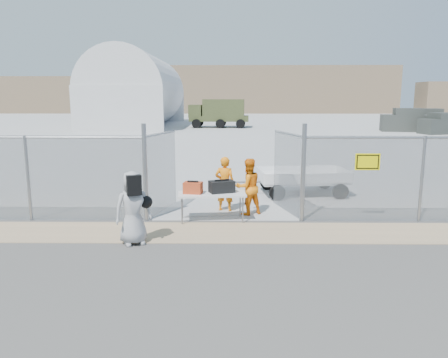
{
  "coord_description": "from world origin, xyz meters",
  "views": [
    {
      "loc": [
        0.12,
        -8.87,
        3.15
      ],
      "look_at": [
        0.0,
        2.0,
        1.1
      ],
      "focal_mm": 35.0,
      "sensor_mm": 36.0,
      "label": 1
    }
  ],
  "objects_px": {
    "folding_table": "(212,207)",
    "utility_trailer": "(302,181)",
    "security_worker_left": "(225,184)",
    "visitor": "(133,208)",
    "security_worker_right": "(248,187)"
  },
  "relations": [
    {
      "from": "folding_table",
      "to": "utility_trailer",
      "type": "relative_size",
      "value": 0.47
    },
    {
      "from": "folding_table",
      "to": "security_worker_left",
      "type": "height_order",
      "value": "security_worker_left"
    },
    {
      "from": "security_worker_left",
      "to": "visitor",
      "type": "bearing_deg",
      "value": 68.94
    },
    {
      "from": "security_worker_right",
      "to": "visitor",
      "type": "height_order",
      "value": "visitor"
    },
    {
      "from": "utility_trailer",
      "to": "security_worker_left",
      "type": "bearing_deg",
      "value": -145.57
    },
    {
      "from": "folding_table",
      "to": "visitor",
      "type": "xyz_separation_m",
      "value": [
        -1.63,
        -1.81,
        0.44
      ]
    },
    {
      "from": "security_worker_left",
      "to": "visitor",
      "type": "xyz_separation_m",
      "value": [
        -1.95,
        -2.82,
        0.03
      ]
    },
    {
      "from": "security_worker_left",
      "to": "utility_trailer",
      "type": "distance_m",
      "value": 3.31
    },
    {
      "from": "security_worker_left",
      "to": "security_worker_right",
      "type": "relative_size",
      "value": 1.0
    },
    {
      "from": "security_worker_right",
      "to": "utility_trailer",
      "type": "bearing_deg",
      "value": -152.85
    },
    {
      "from": "security_worker_left",
      "to": "folding_table",
      "type": "bearing_deg",
      "value": 85.83
    },
    {
      "from": "visitor",
      "to": "folding_table",
      "type": "bearing_deg",
      "value": 23.42
    },
    {
      "from": "folding_table",
      "to": "utility_trailer",
      "type": "distance_m",
      "value": 4.23
    },
    {
      "from": "security_worker_right",
      "to": "utility_trailer",
      "type": "xyz_separation_m",
      "value": [
        1.89,
        2.5,
        -0.32
      ]
    },
    {
      "from": "security_worker_left",
      "to": "security_worker_right",
      "type": "distance_m",
      "value": 0.73
    }
  ]
}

